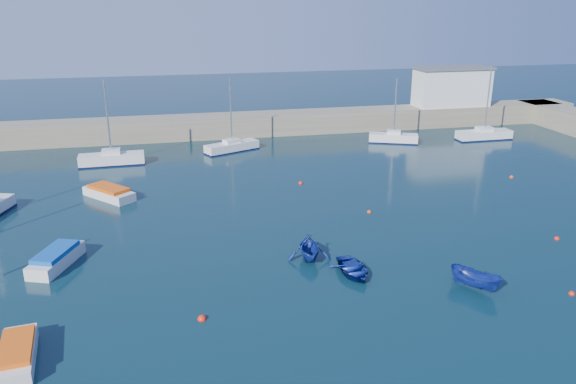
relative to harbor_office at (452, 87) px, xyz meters
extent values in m
plane|color=#0B2631|center=(-30.00, -46.00, -5.10)|extent=(220.00, 220.00, 0.00)
cube|color=gray|center=(-30.00, 0.00, -3.80)|extent=(96.00, 4.50, 2.60)
cube|color=silver|center=(0.00, 0.00, 0.00)|extent=(10.00, 4.00, 5.00)
cube|color=silver|center=(-44.47, -10.88, -4.50)|extent=(6.68, 2.02, 1.20)
cylinder|color=#B7BABC|center=(-44.47, -10.88, -0.09)|extent=(0.18, 0.18, 7.63)
cube|color=silver|center=(-31.43, -8.11, -4.60)|extent=(6.55, 4.25, 1.01)
cylinder|color=#B7BABC|center=(-31.43, -8.11, -0.43)|extent=(0.15, 0.15, 7.33)
cube|color=silver|center=(-11.77, -8.36, -4.55)|extent=(5.98, 3.74, 1.10)
cylinder|color=#B7BABC|center=(-11.77, -8.36, -0.67)|extent=(0.16, 0.16, 6.67)
cube|color=silver|center=(-0.15, -9.31, -4.54)|extent=(6.92, 2.00, 1.12)
cylinder|color=#B7BABC|center=(-0.15, -9.31, -0.01)|extent=(0.16, 0.16, 7.94)
cube|color=silver|center=(-46.54, -45.28, -4.74)|extent=(2.03, 4.51, 0.71)
cube|color=#EB540D|center=(-46.54, -45.28, -4.26)|extent=(1.82, 3.42, 0.27)
cube|color=silver|center=(-46.38, -34.78, -4.69)|extent=(3.22, 4.91, 0.83)
cube|color=#0E4AA0|center=(-46.38, -34.78, -4.12)|extent=(2.72, 3.80, 0.31)
cube|color=silver|center=(-44.01, -21.72, -4.71)|extent=(4.71, 5.07, 0.77)
cube|color=#EB540D|center=(-44.01, -21.72, -4.18)|extent=(3.81, 4.04, 0.29)
imported|color=navy|center=(-27.94, -40.22, -4.74)|extent=(2.75, 3.67, 0.73)
imported|color=navy|center=(-30.07, -37.45, -4.24)|extent=(3.27, 3.65, 1.72)
imported|color=navy|center=(-21.42, -43.61, -4.48)|extent=(2.82, 3.33, 1.24)
sphere|color=red|center=(-37.66, -43.42, -5.10)|extent=(0.50, 0.50, 0.50)
sphere|color=#CF3E0F|center=(-23.01, -30.08, -5.10)|extent=(0.38, 0.38, 0.38)
sphere|color=red|center=(-11.63, -38.22, -5.10)|extent=(0.38, 0.38, 0.38)
sphere|color=red|center=(-26.64, -21.47, -5.10)|extent=(0.43, 0.43, 0.43)
sphere|color=#CF3E0F|center=(-6.04, -24.16, -5.10)|extent=(0.40, 0.40, 0.40)
sphere|color=red|center=(-16.14, -45.48, -5.10)|extent=(0.38, 0.38, 0.38)
camera|label=1|loc=(-38.99, -70.39, 11.33)|focal=35.00mm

